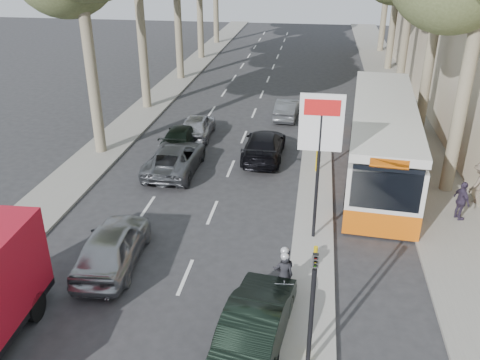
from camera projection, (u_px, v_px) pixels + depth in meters
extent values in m
plane|color=#28282B|center=(198.00, 320.00, 15.00)|extent=(120.00, 120.00, 0.00)
cube|color=gray|center=(395.00, 97.00, 36.14)|extent=(3.20, 70.00, 0.12)
cube|color=gray|center=(180.00, 78.00, 41.10)|extent=(2.40, 64.00, 0.12)
cube|color=gray|center=(316.00, 172.00, 24.35)|extent=(1.50, 26.00, 0.16)
cylinder|color=yellow|center=(312.00, 305.00, 12.91)|extent=(0.10, 0.10, 3.50)
cylinder|color=yellow|center=(316.00, 198.00, 18.27)|extent=(0.10, 0.10, 3.50)
cylinder|color=yellow|center=(318.00, 140.00, 23.64)|extent=(0.10, 0.10, 3.50)
cylinder|color=black|center=(317.00, 177.00, 17.91)|extent=(0.12, 0.12, 5.20)
cube|color=white|center=(321.00, 123.00, 17.06)|extent=(1.50, 0.10, 2.00)
cube|color=red|center=(322.00, 108.00, 16.77)|extent=(1.20, 0.02, 0.55)
cylinder|color=black|center=(311.00, 323.00, 12.53)|extent=(0.12, 0.12, 3.20)
imported|color=black|center=(314.00, 273.00, 11.89)|extent=(0.16, 0.41, 1.00)
cylinder|color=#6B604C|center=(92.00, 74.00, 25.03)|extent=(0.56, 0.56, 8.40)
cylinder|color=#6B604C|center=(142.00, 40.00, 32.08)|extent=(0.56, 0.56, 8.96)
cylinder|color=#6B604C|center=(178.00, 27.00, 39.38)|extent=(0.56, 0.56, 8.12)
cylinder|color=#6B604C|center=(200.00, 6.00, 46.24)|extent=(0.56, 0.56, 9.52)
cylinder|color=#6B604C|center=(216.00, 1.00, 53.59)|extent=(0.56, 0.56, 8.68)
cylinder|color=#6B604C|center=(462.00, 100.00, 20.91)|extent=(0.56, 0.56, 8.40)
cylinder|color=#6B604C|center=(431.00, 52.00, 27.87)|extent=(0.56, 0.56, 9.24)
cylinder|color=#6B604C|center=(405.00, 39.00, 35.34)|extent=(0.56, 0.56, 7.84)
cylinder|color=#6B604C|center=(394.00, 16.00, 42.24)|extent=(0.56, 0.56, 8.96)
cylinder|color=#6B604C|center=(385.00, 8.00, 49.50)|extent=(0.56, 0.56, 8.40)
imported|color=#A1A4A9|center=(112.00, 245.00, 17.25)|extent=(2.12, 4.60, 1.53)
imported|color=black|center=(256.00, 321.00, 13.89)|extent=(2.03, 4.52, 1.44)
imported|color=#505358|center=(175.00, 158.00, 24.41)|extent=(2.25, 4.88, 1.35)
imported|color=black|center=(264.00, 145.00, 25.87)|extent=(1.99, 4.83, 1.40)
imported|color=#A4A5AB|center=(197.00, 126.00, 28.61)|extent=(1.76, 4.08, 1.37)
imported|color=#54575C|center=(287.00, 109.00, 31.81)|extent=(1.50, 3.78, 1.22)
imported|color=black|center=(182.00, 136.00, 27.40)|extent=(1.68, 4.13, 1.20)
cylinder|color=black|center=(34.00, 306.00, 14.86)|extent=(0.34, 0.91, 0.89)
cube|color=#D0580B|center=(379.00, 160.00, 24.39)|extent=(3.79, 13.05, 1.01)
cube|color=silver|center=(382.00, 133.00, 23.81)|extent=(3.79, 13.05, 1.68)
cube|color=black|center=(383.00, 127.00, 23.67)|extent=(3.77, 12.53, 0.95)
cube|color=silver|center=(385.00, 108.00, 23.29)|extent=(3.79, 13.05, 0.34)
cube|color=black|center=(386.00, 189.00, 18.10)|extent=(2.46, 0.25, 1.68)
cube|color=#D0580B|center=(389.00, 164.00, 17.68)|extent=(1.34, 0.16, 0.36)
cylinder|color=black|center=(348.00, 197.00, 21.07)|extent=(0.40, 1.10, 1.07)
cylinder|color=black|center=(412.00, 204.00, 20.55)|extent=(0.40, 1.10, 1.07)
cylinder|color=black|center=(354.00, 133.00, 28.10)|extent=(0.40, 1.10, 1.07)
cylinder|color=black|center=(402.00, 137.00, 27.57)|extent=(0.40, 1.10, 1.07)
cylinder|color=black|center=(283.00, 304.00, 15.19)|extent=(0.14, 0.59, 0.59)
cylinder|color=black|center=(283.00, 277.00, 16.42)|extent=(0.14, 0.59, 0.59)
cylinder|color=silver|center=(284.00, 293.00, 15.10)|extent=(0.08, 0.37, 0.73)
cube|color=black|center=(283.00, 286.00, 15.80)|extent=(0.26, 0.70, 0.27)
cube|color=black|center=(284.00, 283.00, 15.53)|extent=(0.31, 0.43, 0.20)
cube|color=black|center=(284.00, 276.00, 15.96)|extent=(0.30, 0.61, 0.11)
cylinder|color=silver|center=(284.00, 284.00, 15.02)|extent=(0.57, 0.08, 0.04)
imported|color=black|center=(284.00, 275.00, 15.62)|extent=(0.59, 0.41, 1.54)
imported|color=black|center=(284.00, 270.00, 15.98)|extent=(0.73, 0.44, 1.44)
sphere|color=#B2B2B7|center=(285.00, 256.00, 15.28)|extent=(0.26, 0.26, 0.26)
sphere|color=#B2B2B7|center=(285.00, 251.00, 15.65)|extent=(0.26, 0.26, 0.26)
imported|color=#372D44|center=(462.00, 201.00, 19.86)|extent=(0.77, 1.05, 1.61)
imported|color=#675A4D|center=(479.00, 183.00, 21.16)|extent=(1.19, 1.16, 1.78)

